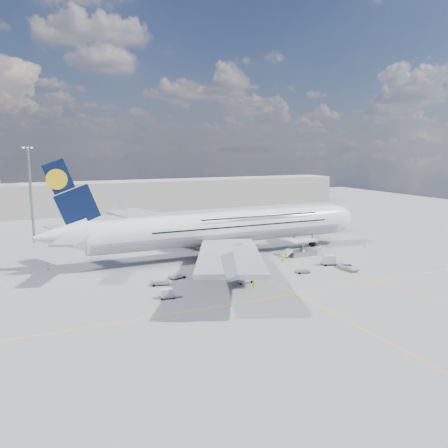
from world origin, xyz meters
name	(u,v)px	position (x,y,z in m)	size (l,w,h in m)	color
ground	(243,266)	(0.00, 0.00, 0.00)	(300.00, 300.00, 0.00)	gray
taxi_line_main	(243,266)	(0.00, 0.00, 0.01)	(0.25, 220.00, 0.01)	yellow
taxi_line_cross	(296,294)	(0.00, -20.00, 0.01)	(120.00, 0.25, 0.01)	yellow
taxi_line_diag	(275,250)	(14.00, 10.00, 0.01)	(0.25, 100.00, 0.01)	yellow
airliner	(225,227)	(0.26, 10.00, 6.87)	(77.26, 79.15, 23.71)	white
jet_bridge	(304,213)	(29.81, 20.94, 6.85)	(18.80, 12.10, 8.50)	#B7B7BC
cargo_loader	(301,250)	(16.82, 2.89, 1.25)	(8.53, 3.20, 3.67)	silver
light_mast	(31,193)	(-40.00, 45.00, 13.21)	(3.00, 0.70, 25.50)	gray
terminal	(137,196)	(0.00, 95.00, 6.00)	(180.00, 16.00, 12.00)	#B2AD9E
tree_line	(191,188)	(40.00, 140.00, 4.00)	(160.00, 6.00, 8.00)	#193814
dolly_row_a	(177,277)	(-15.70, -2.68, 0.35)	(3.44, 2.45, 0.45)	gray
dolly_row_b	(167,293)	(-20.91, -13.00, 0.91)	(2.81, 1.71, 1.69)	gray
dolly_row_c	(245,278)	(-5.15, -10.79, 0.98)	(3.24, 2.40, 1.83)	gray
dolly_back	(160,283)	(-19.90, -5.38, 0.39)	(3.78, 2.66, 0.50)	gray
dolly_nose_far	(329,260)	(17.24, -6.85, 1.17)	(3.82, 2.80, 2.17)	gray
dolly_nose_near	(303,271)	(8.50, -9.67, 0.32)	(3.18, 2.43, 0.41)	gray
baggage_tug	(252,268)	(-0.48, -4.82, 0.80)	(3.19, 2.38, 1.81)	white
catering_truck_inner	(158,232)	(-8.86, 34.72, 2.03)	(7.67, 4.44, 4.30)	gray
catering_truck_outer	(126,229)	(-15.58, 44.05, 1.77)	(6.80, 3.97, 3.80)	gray
service_van	(348,267)	(18.41, -11.74, 0.68)	(2.26, 4.89, 1.36)	silver
crew_nose	(320,247)	(23.93, 5.19, 0.76)	(0.55, 0.36, 1.52)	#BBF81A
crew_loader	(286,256)	(11.41, 1.05, 0.78)	(0.76, 0.59, 1.56)	#C6FC1A
crew_wing	(209,262)	(-6.73, 2.94, 0.93)	(1.10, 0.46, 1.87)	#96E818
crew_van	(283,257)	(9.74, -0.16, 0.99)	(0.96, 0.63, 1.97)	#C5DB17
crew_tug	(254,284)	(-5.52, -15.04, 1.00)	(1.30, 0.75, 2.01)	#CBEA18
cone_nose	(364,246)	(36.68, 3.75, 0.25)	(0.40, 0.40, 0.51)	orange
cone_wing_left_inner	(200,246)	(-1.85, 20.74, 0.27)	(0.43, 0.43, 0.55)	orange
cone_wing_left_outer	(162,244)	(-9.85, 27.30, 0.27)	(0.43, 0.43, 0.55)	orange
cone_wing_right_inner	(220,277)	(-8.32, -6.38, 0.26)	(0.43, 0.43, 0.55)	orange
cone_wing_right_outer	(231,305)	(-12.83, -20.88, 0.23)	(0.38, 0.38, 0.48)	orange
cone_tail	(48,269)	(-38.10, 14.02, 0.25)	(0.40, 0.40, 0.51)	orange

